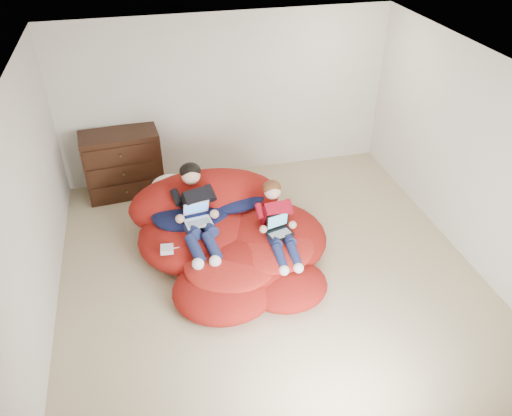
{
  "coord_description": "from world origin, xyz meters",
  "views": [
    {
      "loc": [
        -1.26,
        -4.51,
        4.14
      ],
      "look_at": [
        -0.07,
        0.33,
        0.7
      ],
      "focal_mm": 35.0,
      "sensor_mm": 36.0,
      "label": 1
    }
  ],
  "objects_px": {
    "older_boy": "(196,207)",
    "beanbag_pile": "(228,236)",
    "laptop_white": "(197,216)",
    "laptop_black": "(279,228)",
    "dresser": "(123,164)",
    "younger_boy": "(277,220)"
  },
  "relations": [
    {
      "from": "older_boy",
      "to": "laptop_white",
      "type": "distance_m",
      "value": 0.13
    },
    {
      "from": "older_boy",
      "to": "laptop_black",
      "type": "relative_size",
      "value": 3.71
    },
    {
      "from": "dresser",
      "to": "laptop_white",
      "type": "distance_m",
      "value": 1.98
    },
    {
      "from": "older_boy",
      "to": "laptop_white",
      "type": "bearing_deg",
      "value": -90.0
    },
    {
      "from": "dresser",
      "to": "older_boy",
      "type": "bearing_deg",
      "value": -62.81
    },
    {
      "from": "beanbag_pile",
      "to": "laptop_black",
      "type": "relative_size",
      "value": 7.18
    },
    {
      "from": "younger_boy",
      "to": "laptop_white",
      "type": "height_order",
      "value": "younger_boy"
    },
    {
      "from": "laptop_white",
      "to": "laptop_black",
      "type": "height_order",
      "value": "laptop_white"
    },
    {
      "from": "laptop_black",
      "to": "younger_boy",
      "type": "bearing_deg",
      "value": 90.0
    },
    {
      "from": "older_boy",
      "to": "beanbag_pile",
      "type": "bearing_deg",
      "value": -17.49
    },
    {
      "from": "beanbag_pile",
      "to": "laptop_white",
      "type": "distance_m",
      "value": 0.52
    },
    {
      "from": "beanbag_pile",
      "to": "younger_boy",
      "type": "relative_size",
      "value": 2.35
    },
    {
      "from": "younger_boy",
      "to": "laptop_white",
      "type": "xyz_separation_m",
      "value": [
        -0.92,
        0.3,
        0.01
      ]
    },
    {
      "from": "beanbag_pile",
      "to": "younger_boy",
      "type": "height_order",
      "value": "younger_boy"
    },
    {
      "from": "dresser",
      "to": "beanbag_pile",
      "type": "distance_m",
      "value": 2.18
    },
    {
      "from": "younger_boy",
      "to": "laptop_white",
      "type": "bearing_deg",
      "value": 162.24
    },
    {
      "from": "younger_boy",
      "to": "dresser",
      "type": "bearing_deg",
      "value": 130.61
    },
    {
      "from": "older_boy",
      "to": "younger_boy",
      "type": "xyz_separation_m",
      "value": [
        0.92,
        -0.4,
        -0.07
      ]
    },
    {
      "from": "beanbag_pile",
      "to": "laptop_white",
      "type": "xyz_separation_m",
      "value": [
        -0.37,
        0.01,
        0.37
      ]
    },
    {
      "from": "dresser",
      "to": "laptop_white",
      "type": "xyz_separation_m",
      "value": [
        0.86,
        -1.78,
        0.14
      ]
    },
    {
      "from": "dresser",
      "to": "younger_boy",
      "type": "xyz_separation_m",
      "value": [
        1.78,
        -2.08,
        0.13
      ]
    },
    {
      "from": "older_boy",
      "to": "laptop_black",
      "type": "xyz_separation_m",
      "value": [
        0.92,
        -0.48,
        -0.13
      ]
    }
  ]
}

